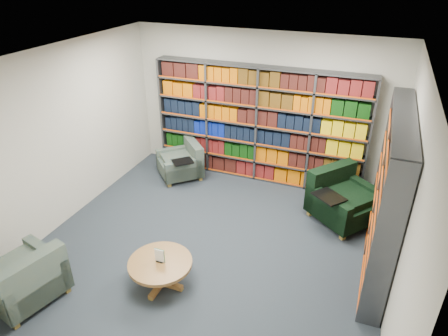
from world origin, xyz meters
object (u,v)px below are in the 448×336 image
(coffee_table, at_px, (160,266))
(chair_green_right, at_px, (341,200))
(chair_teal_front, at_px, (26,281))
(chair_teal_left, at_px, (183,163))

(coffee_table, bearing_deg, chair_green_right, 51.11)
(chair_teal_front, relative_size, coffee_table, 1.33)
(chair_teal_left, height_order, chair_teal_front, chair_teal_front)
(chair_teal_left, distance_m, chair_teal_front, 3.69)
(chair_teal_left, xyz_separation_m, coffee_table, (1.08, -2.83, 0.03))
(chair_teal_front, bearing_deg, coffee_table, 30.31)
(chair_teal_left, height_order, chair_green_right, chair_green_right)
(chair_green_right, relative_size, chair_teal_front, 1.18)
(chair_teal_left, bearing_deg, coffee_table, -69.09)
(chair_green_right, xyz_separation_m, coffee_table, (-2.00, -2.48, -0.03))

